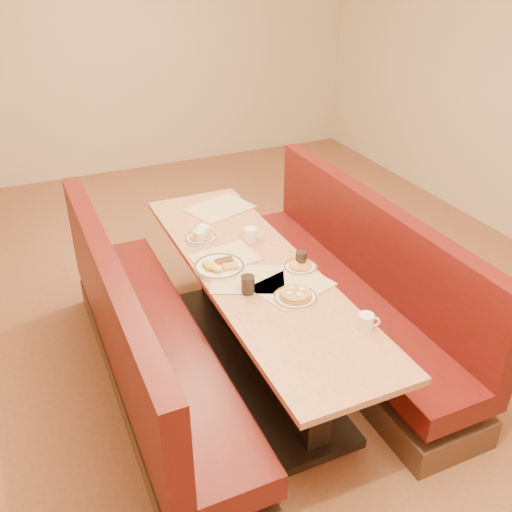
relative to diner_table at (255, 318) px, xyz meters
name	(u,v)px	position (x,y,z in m)	size (l,w,h in m)	color
ground	(255,362)	(0.00, 0.00, -0.37)	(8.00, 8.00, 0.00)	#9E6647
room_envelope	(255,75)	(0.00, 0.00, 1.56)	(6.04, 8.04, 2.82)	beige
diner_table	(255,318)	(0.00, 0.00, 0.00)	(0.70, 2.50, 0.75)	black
booth_left	(146,349)	(-0.73, 0.00, -0.01)	(0.55, 2.50, 1.05)	#4C3326
booth_right	(350,294)	(0.73, 0.00, -0.01)	(0.55, 2.50, 1.05)	#4C3326
placemat_near_left	(248,279)	(-0.09, -0.09, 0.38)	(0.44, 0.33, 0.00)	beige
placemat_near_right	(293,286)	(0.12, -0.27, 0.38)	(0.44, 0.33, 0.00)	beige
placemat_far_left	(225,257)	(-0.12, 0.21, 0.38)	(0.40, 0.30, 0.00)	beige
placemat_far_right	(220,208)	(0.12, 0.93, 0.38)	(0.46, 0.34, 0.00)	beige
pancake_plate	(295,296)	(0.07, -0.40, 0.40)	(0.25, 0.25, 0.06)	white
eggs_plate	(219,266)	(-0.21, 0.10, 0.39)	(0.32, 0.32, 0.06)	white
extra_plate_mid	(300,266)	(0.26, -0.11, 0.39)	(0.21, 0.21, 0.04)	white
extra_plate_far	(201,238)	(-0.18, 0.51, 0.39)	(0.22, 0.22, 0.05)	white
coffee_mug_a	(367,321)	(0.28, -0.80, 0.42)	(0.11, 0.08, 0.09)	white
coffee_mug_b	(204,232)	(-0.15, 0.53, 0.42)	(0.12, 0.08, 0.09)	white
coffee_mug_c	(251,235)	(0.12, 0.35, 0.43)	(0.13, 0.09, 0.10)	white
coffee_mug_d	(200,236)	(-0.20, 0.47, 0.42)	(0.11, 0.08, 0.09)	white
soda_tumbler_near	(248,285)	(-0.15, -0.22, 0.43)	(0.08, 0.08, 0.11)	black
soda_tumbler_mid	(301,259)	(0.28, -0.07, 0.42)	(0.07, 0.07, 0.10)	black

